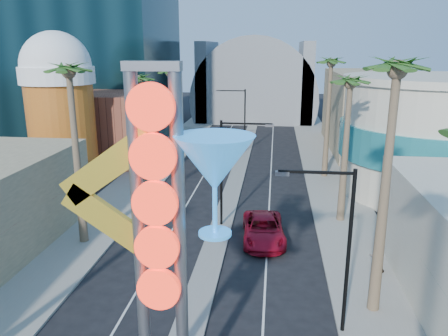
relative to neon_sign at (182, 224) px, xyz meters
The scene contains 20 objects.
sidewalk_west 34.43m from the neon_sign, 107.85° to the left, with size 5.00×100.00×0.15m, color gray.
sidewalk_east 33.97m from the neon_sign, 74.84° to the left, with size 5.00×100.00×0.15m, color gray.
median 35.79m from the neon_sign, 91.33° to the left, with size 1.60×84.00×0.15m, color gray.
brick_filler_west 39.01m from the neon_sign, 115.64° to the left, with size 10.00×10.00×8.00m, color brown.
filler_east 47.58m from the neon_sign, 71.37° to the left, with size 10.00×20.00×10.00m, color #8D7B5B.
beer_mug 32.39m from the neon_sign, 123.38° to the left, with size 7.00×7.00×14.50m.
turquoise_building 32.10m from the neon_sign, 57.56° to the left, with size 16.60×16.60×10.60m.
canopy 69.11m from the neon_sign, 90.68° to the left, with size 22.00×16.00×22.00m.
neon_sign is the anchor object (origin of this frame).
streetlight_0 17.21m from the neon_sign, 90.90° to the left, with size 3.79×0.25×8.00m.
streetlight_1 41.13m from the neon_sign, 91.90° to the left, with size 3.79×0.25×8.00m.
streetlight_2 8.15m from the neon_sign, 40.46° to the left, with size 3.45×0.25×8.00m.
palm_1 16.70m from the neon_sign, 126.98° to the left, with size 2.40×2.40×12.70m.
palm_2 28.85m from the neon_sign, 109.95° to the left, with size 2.40×2.40×11.20m.
palm_3 40.31m from the neon_sign, 104.11° to the left, with size 2.40×2.40×11.20m.
palm_5 11.50m from the neon_sign, 40.70° to the left, with size 2.40×2.40×13.20m.
palm_6 20.89m from the neon_sign, 66.74° to the left, with size 2.40×2.40×11.70m.
palm_7 32.29m from the neon_sign, 75.23° to the left, with size 2.40×2.40×12.70m.
red_pickup 16.33m from the neon_sign, 80.82° to the left, with size 2.78×6.04×1.68m, color #AC0D24.
pedestrian_b 15.61m from the neon_sign, 50.21° to the left, with size 0.94×0.73×1.93m, color gray.
Camera 1 is at (3.76, -10.23, 12.93)m, focal length 35.00 mm.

